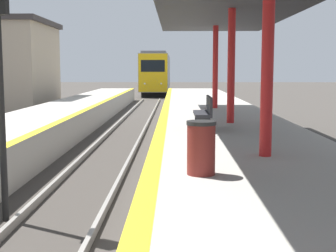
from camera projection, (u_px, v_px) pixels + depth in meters
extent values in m
cube|color=black|center=(157.00, 91.00, 53.94)|extent=(2.38, 18.00, 0.55)
cube|color=#99999E|center=(157.00, 72.00, 53.69)|extent=(2.80, 20.00, 3.67)
cube|color=gold|center=(153.00, 73.00, 43.84)|extent=(2.74, 0.16, 3.60)
cube|color=black|center=(153.00, 66.00, 43.71)|extent=(2.24, 0.06, 1.10)
cube|color=#59595E|center=(157.00, 55.00, 53.46)|extent=(2.38, 19.00, 0.24)
sphere|color=white|center=(145.00, 84.00, 43.92)|extent=(0.18, 0.18, 0.18)
sphere|color=white|center=(161.00, 84.00, 43.90)|extent=(0.18, 0.18, 0.18)
cylinder|color=black|center=(2.00, 120.00, 8.14)|extent=(0.12, 0.12, 3.61)
cylinder|color=red|center=(267.00, 64.00, 8.74)|extent=(0.23, 0.23, 3.48)
cylinder|color=red|center=(231.00, 66.00, 14.32)|extent=(0.23, 0.23, 3.48)
cylinder|color=red|center=(215.00, 67.00, 19.89)|extent=(0.23, 0.23, 3.48)
cylinder|color=maroon|center=(201.00, 150.00, 7.33)|extent=(0.44, 0.44, 0.79)
cylinder|color=#262626|center=(201.00, 123.00, 7.28)|extent=(0.47, 0.47, 0.06)
cube|color=#28282D|center=(202.00, 114.00, 12.81)|extent=(0.44, 1.55, 0.08)
cube|color=#28282D|center=(209.00, 104.00, 12.78)|extent=(0.06, 1.55, 0.44)
cube|color=#262628|center=(204.00, 125.00, 12.23)|extent=(0.35, 0.08, 0.40)
cube|color=#262628|center=(201.00, 120.00, 13.46)|extent=(0.35, 0.08, 0.40)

